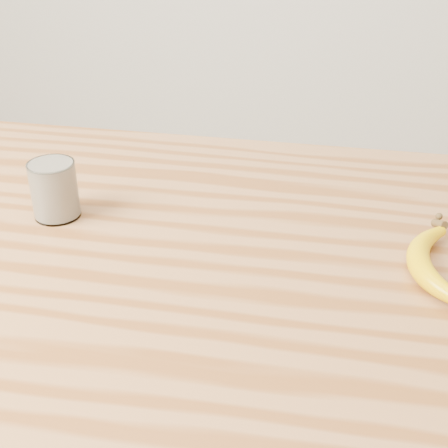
# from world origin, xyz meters

# --- Properties ---
(table) EXTENTS (1.20, 0.80, 0.90)m
(table) POSITION_xyz_m (0.00, 0.00, 0.77)
(table) COLOR #946037
(table) RESTS_ON ground
(smoothie_glass) EXTENTS (0.07, 0.07, 0.09)m
(smoothie_glass) POSITION_xyz_m (-0.28, 0.04, 0.95)
(smoothie_glass) COLOR white
(smoothie_glass) RESTS_ON table
(banana) EXTENTS (0.11, 0.26, 0.03)m
(banana) POSITION_xyz_m (0.26, -0.01, 0.92)
(banana) COLOR #DDA700
(banana) RESTS_ON table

